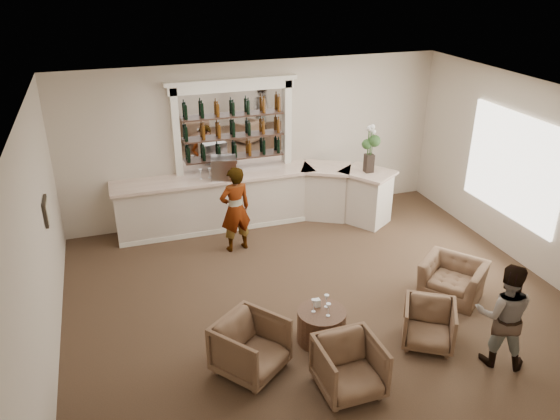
# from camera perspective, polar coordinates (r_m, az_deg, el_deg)

# --- Properties ---
(ground) EXTENTS (8.00, 8.00, 0.00)m
(ground) POSITION_cam_1_polar(r_m,az_deg,el_deg) (9.17, 3.84, -9.19)
(ground) COLOR #523829
(ground) RESTS_ON ground
(room_shell) EXTENTS (8.04, 7.02, 3.32)m
(room_shell) POSITION_cam_1_polar(r_m,az_deg,el_deg) (8.77, 3.54, 6.29)
(room_shell) COLOR beige
(room_shell) RESTS_ON ground
(bar_counter) EXTENTS (5.72, 1.80, 1.14)m
(bar_counter) POSITION_cam_1_polar(r_m,az_deg,el_deg) (11.34, -2.47, 1.18)
(bar_counter) COLOR silver
(bar_counter) RESTS_ON ground
(back_bar_alcove) EXTENTS (2.64, 0.25, 3.00)m
(back_bar_alcove) POSITION_cam_1_polar(r_m,az_deg,el_deg) (11.14, -4.88, 8.66)
(back_bar_alcove) COLOR white
(back_bar_alcove) RESTS_ON ground
(cocktail_table) EXTENTS (0.71, 0.71, 0.50)m
(cocktail_table) POSITION_cam_1_polar(r_m,az_deg,el_deg) (8.16, 4.34, -11.94)
(cocktail_table) COLOR #533524
(cocktail_table) RESTS_ON ground
(sommelier) EXTENTS (0.68, 0.51, 1.68)m
(sommelier) POSITION_cam_1_polar(r_m,az_deg,el_deg) (10.25, -4.70, 0.07)
(sommelier) COLOR gray
(sommelier) RESTS_ON ground
(guest) EXTENTS (0.94, 0.89, 1.54)m
(guest) POSITION_cam_1_polar(r_m,az_deg,el_deg) (8.04, 22.31, -10.13)
(guest) COLOR gray
(guest) RESTS_ON ground
(armchair_left) EXTENTS (1.18, 1.18, 0.78)m
(armchair_left) POSITION_cam_1_polar(r_m,az_deg,el_deg) (7.55, -3.08, -14.08)
(armchair_left) COLOR brown
(armchair_left) RESTS_ON ground
(armchair_center) EXTENTS (0.80, 0.82, 0.74)m
(armchair_center) POSITION_cam_1_polar(r_m,az_deg,el_deg) (7.32, 7.26, -15.96)
(armchair_center) COLOR brown
(armchair_center) RESTS_ON ground
(armchair_right) EXTENTS (0.99, 1.00, 0.67)m
(armchair_right) POSITION_cam_1_polar(r_m,az_deg,el_deg) (8.30, 15.28, -11.44)
(armchair_right) COLOR brown
(armchair_right) RESTS_ON ground
(armchair_far) EXTENTS (1.26, 1.28, 0.63)m
(armchair_far) POSITION_cam_1_polar(r_m,az_deg,el_deg) (9.49, 17.59, -6.92)
(armchair_far) COLOR brown
(armchair_far) RESTS_ON ground
(espresso_machine) EXTENTS (0.57, 0.51, 0.43)m
(espresso_machine) POSITION_cam_1_polar(r_m,az_deg,el_deg) (10.84, -5.88, 4.40)
(espresso_machine) COLOR #B5B5BA
(espresso_machine) RESTS_ON bar_counter
(flower_vase) EXTENTS (0.26, 0.26, 1.00)m
(flower_vase) POSITION_cam_1_polar(r_m,az_deg,el_deg) (11.15, 9.40, 6.66)
(flower_vase) COLOR black
(flower_vase) RESTS_ON bar_counter
(wine_glass_bar_left) EXTENTS (0.07, 0.07, 0.21)m
(wine_glass_bar_left) POSITION_cam_1_polar(r_m,az_deg,el_deg) (10.90, -8.30, 3.74)
(wine_glass_bar_left) COLOR white
(wine_glass_bar_left) RESTS_ON bar_counter
(wine_glass_bar_right) EXTENTS (0.07, 0.07, 0.21)m
(wine_glass_bar_right) POSITION_cam_1_polar(r_m,az_deg,el_deg) (10.93, -7.36, 3.86)
(wine_glass_bar_right) COLOR white
(wine_glass_bar_right) RESTS_ON bar_counter
(wine_glass_tbl_a) EXTENTS (0.07, 0.07, 0.21)m
(wine_glass_tbl_a) POSITION_cam_1_polar(r_m,az_deg,el_deg) (7.94, 3.53, -9.95)
(wine_glass_tbl_a) COLOR white
(wine_glass_tbl_a) RESTS_ON cocktail_table
(wine_glass_tbl_b) EXTENTS (0.07, 0.07, 0.21)m
(wine_glass_tbl_b) POSITION_cam_1_polar(r_m,az_deg,el_deg) (8.05, 4.88, -9.45)
(wine_glass_tbl_b) COLOR white
(wine_glass_tbl_b) RESTS_ON cocktail_table
(wine_glass_tbl_c) EXTENTS (0.07, 0.07, 0.21)m
(wine_glass_tbl_c) POSITION_cam_1_polar(r_m,az_deg,el_deg) (7.87, 5.07, -10.35)
(wine_glass_tbl_c) COLOR white
(wine_glass_tbl_c) RESTS_ON cocktail_table
(napkin_holder) EXTENTS (0.08, 0.08, 0.12)m
(napkin_holder) POSITION_cam_1_polar(r_m,az_deg,el_deg) (8.08, 3.90, -9.65)
(napkin_holder) COLOR white
(napkin_holder) RESTS_ON cocktail_table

